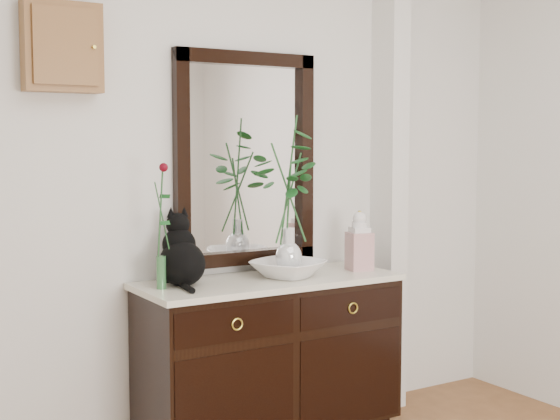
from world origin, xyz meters
TOP-DOWN VIEW (x-y plane):
  - wall_back at (0.00, 1.98)m, footprint 3.60×0.04m
  - pilaster at (1.00, 1.90)m, footprint 0.12×0.20m
  - sideboard at (0.10, 1.73)m, footprint 1.33×0.52m
  - wall_mirror at (0.10, 1.97)m, footprint 0.80×0.06m
  - key_cabinet at (-0.85, 1.94)m, footprint 0.35×0.10m
  - cat at (-0.35, 1.79)m, footprint 0.29×0.33m
  - lotus_bowl at (0.20, 1.71)m, footprint 0.46×0.46m
  - vase_branches at (0.20, 1.71)m, footprint 0.42×0.42m
  - bud_vase_rose at (-0.47, 1.75)m, footprint 0.09×0.09m
  - ginger_jar at (0.63, 1.70)m, footprint 0.14×0.14m

SIDE VIEW (x-z plane):
  - sideboard at x=0.10m, z-range 0.06..0.88m
  - lotus_bowl at x=0.20m, z-range 0.85..0.94m
  - ginger_jar at x=0.63m, z-range 0.85..1.17m
  - cat at x=-0.35m, z-range 0.85..1.20m
  - bud_vase_rose at x=-0.47m, z-range 0.85..1.44m
  - vase_branches at x=0.20m, z-range 0.87..1.67m
  - wall_back at x=0.00m, z-range 0.00..2.70m
  - pilaster at x=1.00m, z-range 0.00..2.70m
  - wall_mirror at x=0.10m, z-range 0.89..1.99m
  - key_cabinet at x=-0.85m, z-range 1.75..2.15m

